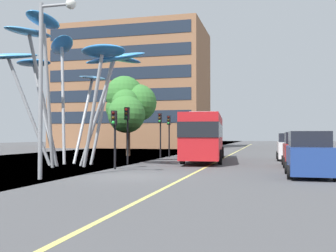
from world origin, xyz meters
The scene contains 13 objects.
ground centered at (-0.65, 0.00, -0.05)m, with size 120.00×240.00×0.10m.
red_bus centered at (1.60, 11.34, 1.91)m, with size 3.45×11.40×3.50m.
leaf_sculpture centered at (-5.95, 5.18, 6.52)m, with size 10.66×10.92×8.55m.
traffic_light_kerb_near centered at (-2.09, 3.26, 2.35)m, with size 0.28×0.42×3.23m.
traffic_light_kerb_far centered at (-2.67, 6.89, 2.66)m, with size 0.28×0.42×3.67m.
traffic_light_island_mid centered at (-2.47, 14.10, 2.67)m, with size 0.28×0.42×3.68m.
traffic_light_opposite centered at (-2.27, 16.27, 2.60)m, with size 0.28×0.42×3.59m.
car_parked_near centered at (7.88, 1.71, 0.97)m, with size 2.03×4.09×2.05m.
car_parked_mid centered at (7.92, 7.78, 0.97)m, with size 2.02×4.03×2.06m.
car_parked_far centered at (7.68, 14.14, 0.96)m, with size 1.97×4.27×2.02m.
street_lamp centered at (-2.89, -2.13, 4.85)m, with size 1.70×0.44×7.59m.
tree_pavement_near centered at (-6.62, 17.90, 4.83)m, with size 4.93×5.65×7.57m.
backdrop_building centered at (-14.84, 42.75, 9.34)m, with size 22.92×13.57×18.67m.
Camera 1 is at (6.11, -17.06, 1.85)m, focal length 42.35 mm.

